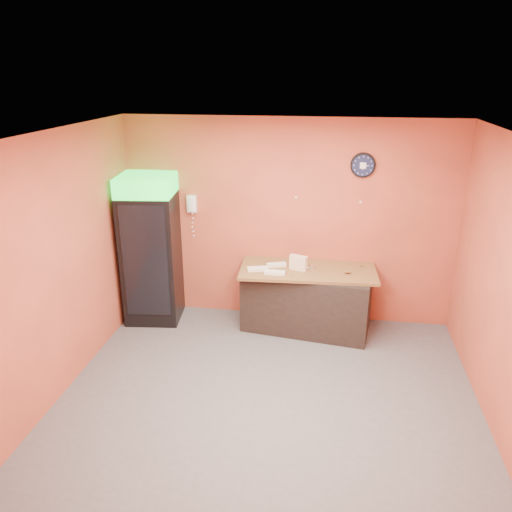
# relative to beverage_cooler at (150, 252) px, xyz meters

# --- Properties ---
(floor) EXTENTS (4.50, 4.50, 0.00)m
(floor) POSITION_rel_beverage_cooler_xyz_m (1.86, -1.60, -1.01)
(floor) COLOR #47474C
(floor) RESTS_ON ground
(back_wall) EXTENTS (4.50, 0.02, 2.80)m
(back_wall) POSITION_rel_beverage_cooler_xyz_m (1.86, 0.40, 0.39)
(back_wall) COLOR #C25236
(back_wall) RESTS_ON floor
(left_wall) EXTENTS (0.02, 4.00, 2.80)m
(left_wall) POSITION_rel_beverage_cooler_xyz_m (-0.39, -1.60, 0.39)
(left_wall) COLOR #C25236
(left_wall) RESTS_ON floor
(right_wall) EXTENTS (0.02, 4.00, 2.80)m
(right_wall) POSITION_rel_beverage_cooler_xyz_m (4.11, -1.60, 0.39)
(right_wall) COLOR #C25236
(right_wall) RESTS_ON floor
(ceiling) EXTENTS (4.50, 4.00, 0.02)m
(ceiling) POSITION_rel_beverage_cooler_xyz_m (1.86, -1.60, 1.79)
(ceiling) COLOR white
(ceiling) RESTS_ON back_wall
(beverage_cooler) EXTENTS (0.80, 0.81, 2.06)m
(beverage_cooler) POSITION_rel_beverage_cooler_xyz_m (0.00, 0.00, 0.00)
(beverage_cooler) COLOR black
(beverage_cooler) RESTS_ON floor
(prep_counter) EXTENTS (1.76, 0.97, 0.84)m
(prep_counter) POSITION_rel_beverage_cooler_xyz_m (2.17, 0.02, -0.59)
(prep_counter) COLOR black
(prep_counter) RESTS_ON floor
(wall_clock) EXTENTS (0.32, 0.06, 0.32)m
(wall_clock) POSITION_rel_beverage_cooler_xyz_m (2.80, 0.37, 1.20)
(wall_clock) COLOR black
(wall_clock) RESTS_ON back_wall
(wall_phone) EXTENTS (0.13, 0.11, 0.24)m
(wall_phone) POSITION_rel_beverage_cooler_xyz_m (0.52, 0.34, 0.61)
(wall_phone) COLOR white
(wall_phone) RESTS_ON back_wall
(butcher_paper) EXTENTS (1.83, 0.91, 0.04)m
(butcher_paper) POSITION_rel_beverage_cooler_xyz_m (2.17, 0.02, -0.15)
(butcher_paper) COLOR brown
(butcher_paper) RESTS_ON prep_counter
(sub_roll_stack) EXTENTS (0.25, 0.16, 0.20)m
(sub_roll_stack) POSITION_rel_beverage_cooler_xyz_m (2.04, -0.03, -0.03)
(sub_roll_stack) COLOR beige
(sub_roll_stack) RESTS_ON butcher_paper
(wrapped_sandwich_left) EXTENTS (0.29, 0.18, 0.04)m
(wrapped_sandwich_left) POSITION_rel_beverage_cooler_xyz_m (1.51, -0.13, -0.11)
(wrapped_sandwich_left) COLOR silver
(wrapped_sandwich_left) RESTS_ON butcher_paper
(wrapped_sandwich_mid) EXTENTS (0.27, 0.11, 0.04)m
(wrapped_sandwich_mid) POSITION_rel_beverage_cooler_xyz_m (1.75, -0.22, -0.11)
(wrapped_sandwich_mid) COLOR silver
(wrapped_sandwich_mid) RESTS_ON butcher_paper
(wrapped_sandwich_right) EXTENTS (0.28, 0.18, 0.04)m
(wrapped_sandwich_right) POSITION_rel_beverage_cooler_xyz_m (1.74, 0.06, -0.11)
(wrapped_sandwich_right) COLOR silver
(wrapped_sandwich_right) RESTS_ON butcher_paper
(kitchen_tool) EXTENTS (0.07, 0.07, 0.07)m
(kitchen_tool) POSITION_rel_beverage_cooler_xyz_m (2.21, 0.03, -0.10)
(kitchen_tool) COLOR silver
(kitchen_tool) RESTS_ON butcher_paper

